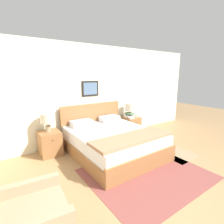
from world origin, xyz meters
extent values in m
plane|color=#99754C|center=(0.00, 0.00, 0.00)|extent=(16.00, 16.00, 0.00)
cube|color=beige|center=(0.00, 2.90, 1.30)|extent=(7.95, 0.06, 2.60)
cube|color=black|center=(0.09, 2.86, 1.45)|extent=(0.49, 0.02, 0.41)
cube|color=slate|center=(0.09, 2.84, 1.45)|extent=(0.40, 0.00, 0.32)
cube|color=brown|center=(0.09, 0.70, 0.00)|extent=(2.13, 1.79, 0.01)
cube|color=#897556|center=(1.29, 1.17, 0.00)|extent=(0.73, 1.33, 0.01)
cube|color=#936038|center=(0.08, 1.76, 0.14)|extent=(1.76, 2.09, 0.28)
cube|color=#936038|center=(0.08, 0.75, 0.32)|extent=(1.76, 0.06, 0.08)
cube|color=silver|center=(0.08, 1.76, 0.42)|extent=(1.69, 2.00, 0.27)
cube|color=#936038|center=(0.08, 2.78, 0.80)|extent=(1.76, 0.06, 0.49)
cube|color=#9E7051|center=(0.08, 1.11, 0.58)|extent=(1.73, 0.58, 0.06)
cube|color=silver|center=(-0.35, 2.55, 0.62)|extent=(0.52, 0.32, 0.14)
cube|color=silver|center=(0.50, 2.55, 0.62)|extent=(0.52, 0.32, 0.14)
cube|color=#998466|center=(-1.91, 0.80, 0.48)|extent=(0.79, 0.18, 0.14)
cube|color=#936038|center=(-1.15, 2.57, 0.27)|extent=(0.46, 0.49, 0.55)
sphere|color=#332D28|center=(-1.15, 2.31, 0.43)|extent=(0.02, 0.02, 0.02)
cube|color=#936038|center=(1.30, 2.57, 0.27)|extent=(0.46, 0.49, 0.55)
sphere|color=#332D28|center=(1.30, 2.31, 0.43)|extent=(0.02, 0.02, 0.02)
cylinder|color=gray|center=(-1.15, 2.59, 0.62)|extent=(0.12, 0.12, 0.15)
cylinder|color=gray|center=(-1.15, 2.59, 0.72)|extent=(0.02, 0.02, 0.06)
cylinder|color=beige|center=(-1.15, 2.59, 0.86)|extent=(0.30, 0.30, 0.22)
cylinder|color=gray|center=(1.29, 2.59, 0.62)|extent=(0.12, 0.12, 0.15)
cylinder|color=gray|center=(1.29, 2.59, 0.72)|extent=(0.02, 0.02, 0.06)
cylinder|color=beige|center=(1.29, 2.59, 0.86)|extent=(0.30, 0.30, 0.22)
cube|color=silver|center=(1.20, 2.52, 0.57)|extent=(0.19, 0.28, 0.04)
cube|color=silver|center=(1.20, 2.52, 0.61)|extent=(0.23, 0.24, 0.04)
cube|color=#232328|center=(1.20, 2.52, 0.65)|extent=(0.15, 0.21, 0.03)
cube|color=#4C7551|center=(1.20, 2.52, 0.68)|extent=(0.18, 0.29, 0.04)
camera|label=1|loc=(-2.13, -1.35, 1.83)|focal=28.00mm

